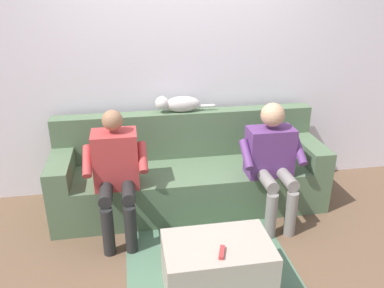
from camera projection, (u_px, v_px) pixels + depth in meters
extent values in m
plane|color=brown|center=(204.00, 247.00, 3.22)|extent=(8.00, 8.00, 0.00)
cube|color=silver|center=(182.00, 55.00, 3.75)|extent=(5.40, 0.06, 2.79)
cube|color=#516B4C|center=(192.00, 190.00, 3.69)|extent=(2.16, 0.58, 0.42)
cube|color=#516B4C|center=(186.00, 153.00, 3.94)|extent=(2.56, 0.17, 0.88)
cube|color=#516B4C|center=(309.00, 172.00, 3.83)|extent=(0.20, 0.58, 0.61)
cube|color=#516B4C|center=(63.00, 192.00, 3.47)|extent=(0.20, 0.58, 0.61)
cube|color=#A89E8E|center=(217.00, 266.00, 2.72)|extent=(0.75, 0.48, 0.39)
cube|color=#5B3370|center=(270.00, 151.00, 3.47)|extent=(0.41, 0.24, 0.45)
sphere|color=tan|center=(273.00, 115.00, 3.34)|extent=(0.21, 0.21, 0.21)
cylinder|color=gray|center=(285.00, 177.00, 3.38)|extent=(0.11, 0.37, 0.11)
cylinder|color=gray|center=(266.00, 178.00, 3.35)|extent=(0.11, 0.37, 0.11)
cylinder|color=gray|center=(291.00, 214.00, 3.31)|extent=(0.10, 0.10, 0.42)
cylinder|color=gray|center=(271.00, 216.00, 3.29)|extent=(0.10, 0.10, 0.42)
cylinder|color=#5B3370|center=(299.00, 151.00, 3.43)|extent=(0.08, 0.27, 0.22)
cylinder|color=#5B3370|center=(246.00, 154.00, 3.35)|extent=(0.08, 0.27, 0.22)
cube|color=#B23838|center=(116.00, 159.00, 3.27)|extent=(0.37, 0.27, 0.49)
sphere|color=#936B4C|center=(112.00, 120.00, 3.13)|extent=(0.17, 0.17, 0.17)
cylinder|color=black|center=(128.00, 189.00, 3.18)|extent=(0.11, 0.39, 0.11)
cylinder|color=black|center=(106.00, 191.00, 3.15)|extent=(0.11, 0.39, 0.11)
cylinder|color=black|center=(131.00, 230.00, 3.11)|extent=(0.10, 0.10, 0.42)
cylinder|color=black|center=(108.00, 232.00, 3.08)|extent=(0.10, 0.10, 0.42)
cylinder|color=#B23838|center=(143.00, 157.00, 3.21)|extent=(0.08, 0.27, 0.22)
cylinder|color=#B23838|center=(87.00, 161.00, 3.14)|extent=(0.08, 0.27, 0.22)
ellipsoid|color=silver|center=(182.00, 104.00, 3.73)|extent=(0.34, 0.13, 0.15)
sphere|color=silver|center=(162.00, 103.00, 3.70)|extent=(0.13, 0.13, 0.13)
cone|color=silver|center=(162.00, 97.00, 3.71)|extent=(0.05, 0.05, 0.04)
cone|color=silver|center=(163.00, 99.00, 3.65)|extent=(0.05, 0.05, 0.04)
cylinder|color=silver|center=(206.00, 106.00, 3.78)|extent=(0.18, 0.03, 0.03)
cube|color=#B73333|center=(221.00, 252.00, 2.54)|extent=(0.07, 0.13, 0.02)
cube|color=#4C7056|center=(212.00, 272.00, 2.94)|extent=(1.29, 1.84, 0.01)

